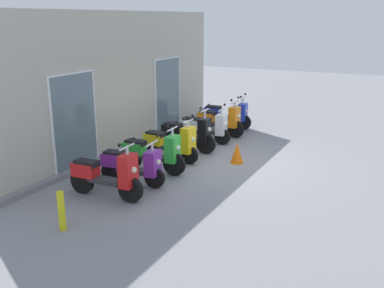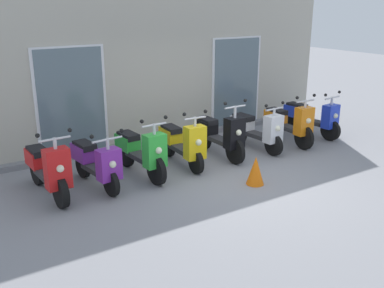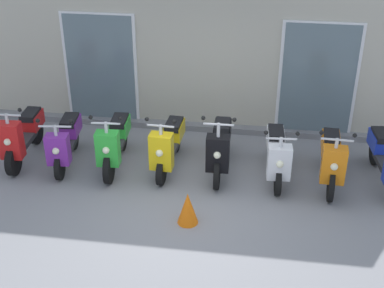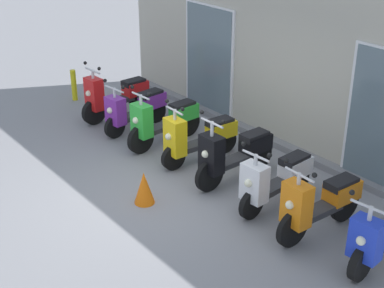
{
  "view_description": "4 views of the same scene",
  "coord_description": "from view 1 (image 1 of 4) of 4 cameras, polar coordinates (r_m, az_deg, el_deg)",
  "views": [
    {
      "loc": [
        -9.6,
        -4.19,
        3.49
      ],
      "look_at": [
        -0.78,
        0.39,
        0.61
      ],
      "focal_mm": 41.03,
      "sensor_mm": 36.0,
      "label": 1
    },
    {
      "loc": [
        -4.81,
        -5.96,
        3.12
      ],
      "look_at": [
        -0.51,
        0.72,
        0.56
      ],
      "focal_mm": 41.38,
      "sensor_mm": 36.0,
      "label": 2
    },
    {
      "loc": [
        1.12,
        -6.98,
        5.03
      ],
      "look_at": [
        0.0,
        0.75,
        0.72
      ],
      "focal_mm": 50.57,
      "sensor_mm": 36.0,
      "label": 3
    },
    {
      "loc": [
        6.4,
        -4.49,
        4.51
      ],
      "look_at": [
        0.22,
        0.44,
        0.79
      ],
      "focal_mm": 52.51,
      "sensor_mm": 36.0,
      "label": 4
    }
  ],
  "objects": [
    {
      "name": "scooter_white",
      "position": [
        12.58,
        1.74,
        2.24
      ],
      "size": [
        0.56,
        1.55,
        1.14
      ],
      "color": "black",
      "rests_on": "ground_plane"
    },
    {
      "name": "scooter_yellow",
      "position": [
        10.99,
        -2.72,
        0.2
      ],
      "size": [
        0.52,
        1.59,
        1.21
      ],
      "color": "black",
      "rests_on": "ground_plane"
    },
    {
      "name": "ground_plane",
      "position": [
        11.04,
        3.66,
        -2.31
      ],
      "size": [
        40.0,
        40.0,
        0.0
      ],
      "primitive_type": "plane",
      "color": "gray"
    },
    {
      "name": "scooter_blue",
      "position": [
        14.25,
        4.53,
        3.83
      ],
      "size": [
        0.6,
        1.64,
        1.15
      ],
      "color": "black",
      "rests_on": "ground_plane"
    },
    {
      "name": "scooter_red",
      "position": [
        8.87,
        -11.03,
        -3.98
      ],
      "size": [
        0.57,
        1.68,
        1.26
      ],
      "color": "black",
      "rests_on": "ground_plane"
    },
    {
      "name": "scooter_black",
      "position": [
        11.75,
        -0.52,
        1.43
      ],
      "size": [
        0.56,
        1.66,
        1.3
      ],
      "color": "black",
      "rests_on": "ground_plane"
    },
    {
      "name": "scooter_purple",
      "position": [
        9.46,
        -7.76,
        -2.65
      ],
      "size": [
        0.61,
        1.51,
        1.12
      ],
      "color": "black",
      "rests_on": "ground_plane"
    },
    {
      "name": "scooter_green",
      "position": [
        10.18,
        -5.1,
        -1.1
      ],
      "size": [
        0.55,
        1.68,
        1.23
      ],
      "color": "black",
      "rests_on": "ground_plane"
    },
    {
      "name": "traffic_cone",
      "position": [
        10.9,
        5.87,
        -1.16
      ],
      "size": [
        0.32,
        0.32,
        0.52
      ],
      "primitive_type": "cone",
      "color": "orange",
      "rests_on": "ground_plane"
    },
    {
      "name": "storefront_facade",
      "position": [
        12.06,
        -9.03,
        7.75
      ],
      "size": [
        9.41,
        0.5,
        3.66
      ],
      "color": "#B2AD9E",
      "rests_on": "ground_plane"
    },
    {
      "name": "curb_bollard",
      "position": [
        7.79,
        -16.6,
        -8.35
      ],
      "size": [
        0.12,
        0.12,
        0.7
      ],
      "primitive_type": "cylinder",
      "color": "yellow",
      "rests_on": "ground_plane"
    },
    {
      "name": "scooter_orange",
      "position": [
        13.34,
        3.7,
        3.16
      ],
      "size": [
        0.56,
        1.61,
        1.22
      ],
      "color": "black",
      "rests_on": "ground_plane"
    }
  ]
}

